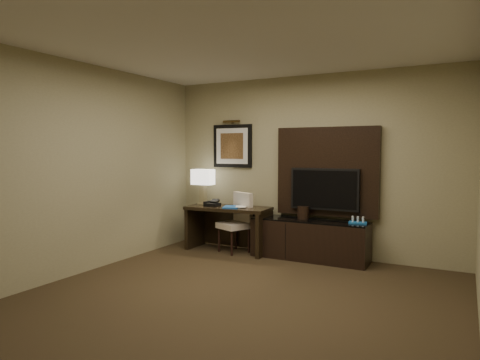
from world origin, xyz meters
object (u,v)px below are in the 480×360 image
Objects in this scene: credenza at (309,240)px; desk_chair at (234,225)px; desk at (228,229)px; table_lamp at (203,187)px; tv at (325,189)px; minibar_tray at (358,220)px; desk_phone at (212,203)px; ice_bucket at (303,213)px.

credenza is 1.96× the size of desk_chair.
table_lamp reaches higher than desk.
desk_chair is at bearing -173.40° from credenza.
tv is 1.50m from desk_chair.
tv is at bearing 35.22° from desk_chair.
minibar_tray is at bearing -13.86° from tv.
desk_phone is at bearing -151.51° from desk_chair.
tv is 5.42× the size of ice_bucket.
table_lamp is 1.74m from ice_bucket.
tv is (1.47, 0.24, 0.67)m from desk.
desk_chair reaches higher than desk.
ice_bucket reaches higher than desk.
desk is 2.30× the size of table_lamp.
desk_chair is at bearing -175.66° from minibar_tray.
desk_phone is at bearing -29.42° from table_lamp.
tv reaches higher than ice_bucket.
minibar_tray is at bearing -0.27° from desk.
minibar_tray is at bearing 0.38° from table_lamp.
desk_phone reaches higher than ice_bucket.
ice_bucket is at bearing 0.87° from table_lamp.
desk_chair is (-1.36, -0.27, -0.59)m from tv.
ice_bucket is (1.44, 0.18, -0.08)m from desk_phone.
desk is 2.00m from minibar_tray.
desk is 1.52× the size of desk_chair.
desk_phone is 2.25m from minibar_tray.
minibar_tray reaches higher than credenza.
credenza is at bearing -141.22° from tv.
tv is 1.16× the size of desk_chair.
credenza is at bearing 0.08° from table_lamp.
desk_chair is at bearing -171.98° from ice_bucket.
desk_chair reaches higher than desk_phone.
minibar_tray is at bearing 5.61° from desk_phone.
desk_chair reaches higher than ice_bucket.
table_lamp is at bearing 151.83° from desk_phone.
desk_chair is 4.65× the size of ice_bucket.
desk_chair reaches higher than credenza.
credenza is at bearing 0.84° from desk.
desk_chair is (0.11, -0.03, 0.08)m from desk.
tv is 4.68× the size of desk_phone.
credenza is at bearing 7.00° from desk_phone.
desk_chair is 1.51× the size of table_lamp.
table_lamp is (-1.83, -0.00, 0.70)m from credenza.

